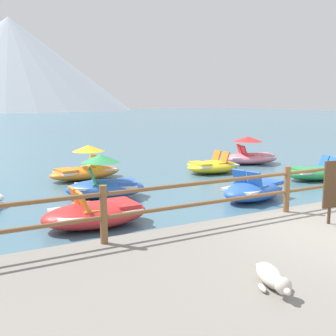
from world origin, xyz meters
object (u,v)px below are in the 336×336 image
(pedal_boat_2, at_px, (213,166))
(pedal_boat_7, at_px, (96,214))
(pedal_boat_5, at_px, (250,155))
(pedal_boat_6, at_px, (318,173))
(pedal_boat_3, at_px, (105,184))
(dog_resting, at_px, (272,277))
(pedal_boat_0, at_px, (86,169))
(pedal_boat_1, at_px, (254,190))

(pedal_boat_2, bearing_deg, pedal_boat_7, -144.62)
(pedal_boat_5, xyz_separation_m, pedal_boat_6, (-0.38, -4.05, -0.15))
(pedal_boat_2, bearing_deg, pedal_boat_3, -159.02)
(pedal_boat_2, xyz_separation_m, pedal_boat_6, (2.35, -2.93, -0.00))
(dog_resting, bearing_deg, pedal_boat_3, 86.20)
(pedal_boat_7, bearing_deg, pedal_boat_5, 31.70)
(pedal_boat_0, xyz_separation_m, pedal_boat_2, (4.61, -1.04, -0.12))
(pedal_boat_6, bearing_deg, pedal_boat_1, -162.82)
(pedal_boat_5, bearing_deg, pedal_boat_2, -157.67)
(pedal_boat_0, distance_m, pedal_boat_7, 5.59)
(pedal_boat_1, distance_m, pedal_boat_5, 6.75)
(pedal_boat_6, bearing_deg, pedal_boat_7, -170.53)
(pedal_boat_3, relative_size, pedal_boat_5, 0.88)
(pedal_boat_3, xyz_separation_m, pedal_boat_7, (-1.11, -2.42, -0.12))
(pedal_boat_5, bearing_deg, dog_resting, -128.92)
(pedal_boat_5, height_order, pedal_boat_7, pedal_boat_5)
(pedal_boat_1, bearing_deg, pedal_boat_5, 51.00)
(pedal_boat_2, distance_m, pedal_boat_7, 7.49)
(pedal_boat_2, height_order, pedal_boat_3, pedal_boat_3)
(pedal_boat_0, bearing_deg, pedal_boat_7, -105.54)
(pedal_boat_3, height_order, pedal_boat_6, pedal_boat_3)
(pedal_boat_6, bearing_deg, pedal_boat_0, 150.31)
(pedal_boat_5, distance_m, pedal_boat_7, 10.38)
(pedal_boat_0, bearing_deg, pedal_boat_2, -12.75)
(pedal_boat_1, height_order, pedal_boat_6, pedal_boat_1)
(pedal_boat_0, xyz_separation_m, pedal_boat_3, (-0.39, -2.96, 0.04))
(pedal_boat_2, relative_size, pedal_boat_3, 0.90)
(pedal_boat_1, relative_size, pedal_boat_7, 1.06)
(pedal_boat_5, bearing_deg, pedal_boat_3, -158.54)
(dog_resting, relative_size, pedal_boat_7, 0.44)
(pedal_boat_0, bearing_deg, dog_resting, -94.89)
(dog_resting, distance_m, pedal_boat_0, 10.12)
(pedal_boat_3, xyz_separation_m, pedal_boat_5, (7.73, 3.04, -0.01))
(dog_resting, bearing_deg, pedal_boat_7, 97.68)
(pedal_boat_6, height_order, pedal_boat_7, pedal_boat_7)
(dog_resting, xyz_separation_m, pedal_boat_1, (3.96, 4.92, -0.24))
(pedal_boat_7, bearing_deg, pedal_boat_1, 2.69)
(pedal_boat_3, relative_size, pedal_boat_6, 0.93)
(dog_resting, height_order, pedal_boat_1, pedal_boat_1)
(pedal_boat_0, height_order, pedal_boat_5, pedal_boat_5)
(dog_resting, height_order, pedal_boat_7, pedal_boat_7)
(pedal_boat_1, relative_size, pedal_boat_3, 1.02)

